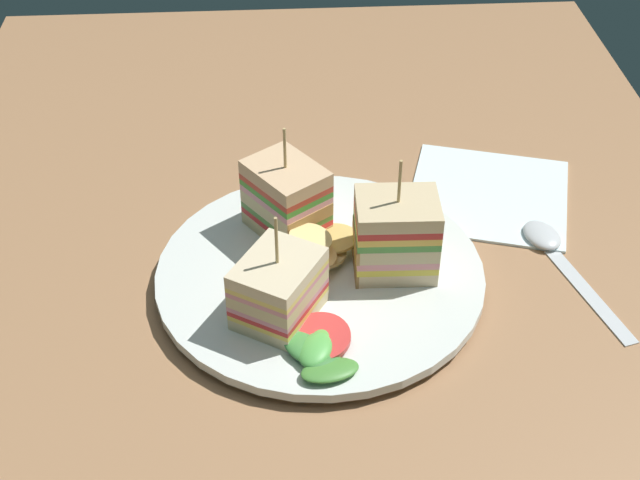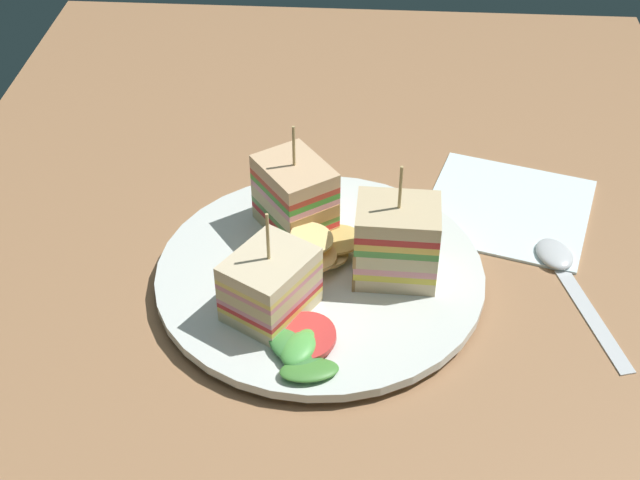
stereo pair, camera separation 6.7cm
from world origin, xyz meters
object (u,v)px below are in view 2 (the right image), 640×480
sandwich_wedge_2 (295,197)px  spoon (563,268)px  sandwich_wedge_1 (396,239)px  napkin (508,207)px  chip_pile (320,248)px  plate (320,275)px  sandwich_wedge_0 (270,285)px

sandwich_wedge_2 → spoon: sandwich_wedge_2 is taller
sandwich_wedge_1 → sandwich_wedge_2: 9.56cm
sandwich_wedge_1 → napkin: 15.16cm
sandwich_wedge_1 → sandwich_wedge_2: (5.03, 8.13, -0.10)cm
napkin → chip_pile: bearing=120.7°
sandwich_wedge_1 → sandwich_wedge_2: size_ratio=1.03×
napkin → spoon: bearing=-156.2°
plate → sandwich_wedge_0: (-4.75, 3.28, 3.08)cm
plate → sandwich_wedge_1: 6.88cm
sandwich_wedge_1 → spoon: 14.42cm
sandwich_wedge_0 → chip_pile: (6.05, -3.17, -1.37)cm
spoon → napkin: 8.85cm
spoon → napkin: size_ratio=1.09×
chip_pile → napkin: bearing=-59.3°
plate → spoon: 19.54cm
plate → spoon: size_ratio=1.72×
napkin → sandwich_wedge_1: bearing=136.4°
plate → napkin: size_ratio=1.88×
plate → sandwich_wedge_0: size_ratio=2.86×
sandwich_wedge_0 → sandwich_wedge_2: sandwich_wedge_2 is taller
sandwich_wedge_1 → sandwich_wedge_0: bearing=30.5°
plate → napkin: 19.10cm
plate → chip_pile: bearing=4.8°
sandwich_wedge_0 → spoon: 24.07cm
plate → sandwich_wedge_0: 6.54cm
sandwich_wedge_0 → spoon: (7.41, -22.63, -3.54)cm
sandwich_wedge_0 → sandwich_wedge_2: bearing=26.0°
sandwich_wedge_2 → plate: bearing=-11.9°
plate → sandwich_wedge_2: size_ratio=2.65×
sandwich_wedge_0 → spoon: bearing=-40.7°
sandwich_wedge_0 → spoon: sandwich_wedge_0 is taller
sandwich_wedge_0 → sandwich_wedge_1: bearing=-30.0°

